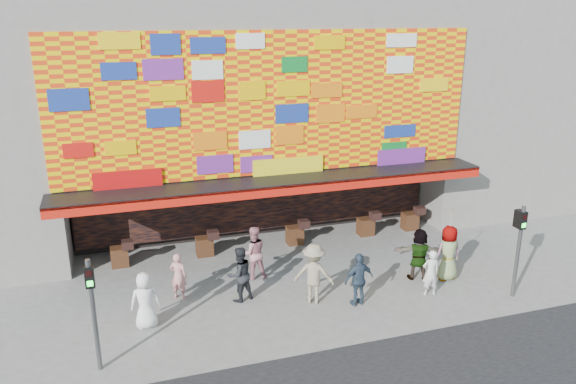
# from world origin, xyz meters

# --- Properties ---
(ground) EXTENTS (90.00, 90.00, 0.00)m
(ground) POSITION_xyz_m (0.00, 0.00, 0.00)
(ground) COLOR slate
(ground) RESTS_ON ground
(shop_building) EXTENTS (15.20, 9.40, 10.00)m
(shop_building) POSITION_xyz_m (0.00, 8.18, 5.23)
(shop_building) COLOR gray
(shop_building) RESTS_ON ground
(neighbor_right) EXTENTS (11.00, 8.00, 12.00)m
(neighbor_right) POSITION_xyz_m (13.00, 8.00, 6.00)
(neighbor_right) COLOR gray
(neighbor_right) RESTS_ON ground
(signal_left) EXTENTS (0.22, 0.20, 3.00)m
(signal_left) POSITION_xyz_m (-6.20, -1.50, 1.86)
(signal_left) COLOR #59595B
(signal_left) RESTS_ON ground
(signal_right) EXTENTS (0.22, 0.20, 3.00)m
(signal_right) POSITION_xyz_m (6.20, -1.50, 1.86)
(signal_right) COLOR #59595B
(signal_right) RESTS_ON ground
(ped_a) EXTENTS (0.82, 0.54, 1.67)m
(ped_a) POSITION_xyz_m (-4.92, 0.19, 0.83)
(ped_a) COLOR white
(ped_a) RESTS_ON ground
(ped_b) EXTENTS (0.66, 0.59, 1.51)m
(ped_b) POSITION_xyz_m (-3.82, 1.61, 0.76)
(ped_b) COLOR tan
(ped_b) RESTS_ON ground
(ped_c) EXTENTS (1.03, 0.91, 1.76)m
(ped_c) POSITION_xyz_m (-2.04, 0.89, 0.88)
(ped_c) COLOR black
(ped_c) RESTS_ON ground
(ped_d) EXTENTS (1.42, 1.20, 1.91)m
(ped_d) POSITION_xyz_m (0.09, 0.08, 0.96)
(ped_d) COLOR gray
(ped_d) RESTS_ON ground
(ped_e) EXTENTS (1.04, 0.55, 1.69)m
(ped_e) POSITION_xyz_m (1.34, -0.49, 0.84)
(ped_e) COLOR #2F4053
(ped_e) RESTS_ON ground
(ped_f) EXTENTS (1.72, 1.07, 1.77)m
(ped_f) POSITION_xyz_m (3.98, 0.52, 0.89)
(ped_f) COLOR gray
(ped_f) RESTS_ON ground
(ped_g) EXTENTS (0.92, 0.60, 1.89)m
(ped_g) POSITION_xyz_m (4.88, 0.18, 0.94)
(ped_g) COLOR gray
(ped_g) RESTS_ON ground
(ped_h) EXTENTS (0.60, 0.43, 1.51)m
(ped_h) POSITION_xyz_m (3.76, -0.60, 0.75)
(ped_h) COLOR silver
(ped_h) RESTS_ON ground
(ped_i) EXTENTS (0.90, 0.71, 1.83)m
(ped_i) POSITION_xyz_m (-1.24, 2.27, 0.91)
(ped_i) COLOR #BD7A85
(ped_i) RESTS_ON ground
(parasol) EXTENTS (1.18, 1.19, 1.82)m
(parasol) POSITION_xyz_m (4.88, 0.18, 2.14)
(parasol) COLOR #D0B283
(parasol) RESTS_ON ground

